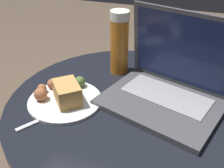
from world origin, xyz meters
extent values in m
cylinder|color=black|center=(0.00, 0.00, 0.27)|extent=(0.07, 0.07, 0.51)
cylinder|color=black|center=(0.00, 0.00, 0.53)|extent=(0.74, 0.74, 0.02)
cube|color=white|center=(-0.20, -0.04, 0.54)|extent=(0.16, 0.12, 0.00)
cube|color=#47474C|center=(0.09, 0.01, 0.55)|extent=(0.39, 0.33, 0.02)
cube|color=gray|center=(0.10, 0.04, 0.56)|extent=(0.28, 0.19, 0.00)
cube|color=#47474C|center=(0.12, 0.11, 0.68)|extent=(0.33, 0.13, 0.24)
cube|color=#19234C|center=(0.12, 0.11, 0.68)|extent=(0.30, 0.12, 0.22)
cylinder|color=#C6701E|center=(-0.09, 0.17, 0.64)|extent=(0.06, 0.06, 0.19)
cylinder|color=white|center=(-0.09, 0.17, 0.75)|extent=(0.06, 0.06, 0.03)
cylinder|color=silver|center=(-0.18, -0.06, 0.55)|extent=(0.22, 0.22, 0.01)
cube|color=tan|center=(-0.17, -0.07, 0.58)|extent=(0.11, 0.11, 0.06)
sphere|color=#4C6B33|center=(-0.17, 0.02, 0.57)|extent=(0.04, 0.04, 0.04)
sphere|color=#9E5B38|center=(-0.27, -0.05, 0.56)|extent=(0.03, 0.03, 0.03)
sphere|color=#9E5B38|center=(-0.25, -0.02, 0.57)|extent=(0.03, 0.03, 0.03)
sphere|color=#9E5B38|center=(-0.25, -0.09, 0.57)|extent=(0.04, 0.04, 0.04)
cube|color=silver|center=(-0.21, -0.17, 0.54)|extent=(0.07, 0.11, 0.00)
cube|color=silver|center=(-0.17, -0.10, 0.54)|extent=(0.05, 0.06, 0.00)
camera|label=1|loc=(0.16, -0.63, 1.01)|focal=42.00mm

